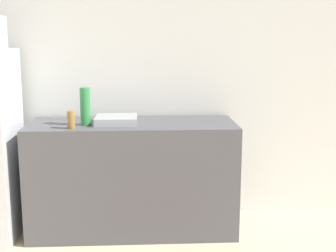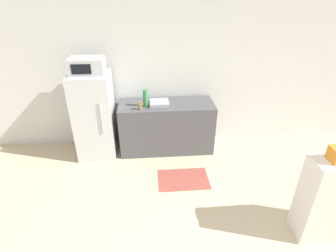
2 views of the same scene
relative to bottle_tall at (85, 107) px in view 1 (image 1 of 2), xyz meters
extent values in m
cube|color=silver|center=(0.56, 0.45, 0.23)|extent=(8.00, 0.06, 2.60)
cube|color=#4C4C51|center=(0.36, 0.08, -0.61)|extent=(1.69, 0.63, 0.92)
cube|color=#9EA3A8|center=(0.24, 0.06, -0.12)|extent=(0.33, 0.31, 0.06)
cylinder|color=#2D7F42|center=(0.00, 0.00, 0.00)|extent=(0.08, 0.08, 0.30)
cylinder|color=olive|center=(-0.09, -0.13, -0.08)|extent=(0.06, 0.06, 0.14)
camera|label=1|loc=(0.46, -3.67, 0.56)|focal=50.00mm
camera|label=2|loc=(0.05, -4.15, 1.71)|focal=28.00mm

